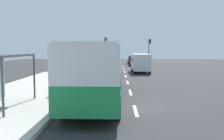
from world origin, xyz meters
TOP-DOWN VIEW (x-y plane):
  - ground_plane at (0.00, 14.00)m, footprint 56.00×92.00m
  - sidewalk_platform at (-6.40, 2.00)m, footprint 6.20×30.00m
  - lane_stripe_seg_1 at (0.25, -1.00)m, footprint 0.16×2.20m
  - lane_stripe_seg_2 at (0.25, 4.00)m, footprint 0.16×2.20m
  - lane_stripe_seg_3 at (0.25, 9.00)m, footprint 0.16×2.20m
  - lane_stripe_seg_4 at (0.25, 14.00)m, footprint 0.16×2.20m
  - lane_stripe_seg_5 at (0.25, 19.00)m, footprint 0.16×2.20m
  - lane_stripe_seg_6 at (0.25, 24.00)m, footprint 0.16×2.20m
  - lane_stripe_seg_7 at (0.25, 29.00)m, footprint 0.16×2.20m
  - bus at (-1.71, 1.35)m, footprint 2.64×11.04m
  - white_van at (2.20, 18.46)m, footprint 2.10×5.23m
  - sedan_near at (2.30, 37.15)m, footprint 1.90×4.43m
  - sedan_far at (2.30, 31.14)m, footprint 2.05×4.50m
  - recycling_bin_orange at (-4.20, 1.97)m, footprint 0.52×0.52m
  - recycling_bin_yellow at (-4.20, 2.67)m, footprint 0.52×0.52m
  - recycling_bin_red at (-4.20, 3.37)m, footprint 0.52×0.52m
  - recycling_bin_blue at (-4.20, 4.07)m, footprint 0.52×0.52m
  - traffic_light_near_side at (5.50, 35.92)m, footprint 0.49×0.28m
  - traffic_light_far_side at (-3.10, 36.72)m, footprint 0.49×0.28m

SIDE VIEW (x-z plane):
  - ground_plane at x=0.00m, z-range -0.04..0.00m
  - lane_stripe_seg_1 at x=0.25m, z-range 0.00..0.01m
  - lane_stripe_seg_2 at x=0.25m, z-range 0.00..0.01m
  - lane_stripe_seg_3 at x=0.25m, z-range 0.00..0.01m
  - lane_stripe_seg_4 at x=0.25m, z-range 0.00..0.01m
  - lane_stripe_seg_5 at x=0.25m, z-range 0.00..0.01m
  - lane_stripe_seg_6 at x=0.25m, z-range 0.00..0.01m
  - lane_stripe_seg_7 at x=0.25m, z-range 0.00..0.01m
  - sidewalk_platform at x=-6.40m, z-range 0.00..0.18m
  - recycling_bin_orange at x=-4.20m, z-range 0.18..1.13m
  - recycling_bin_yellow at x=-4.20m, z-range 0.18..1.13m
  - recycling_bin_red at x=-4.20m, z-range 0.18..1.13m
  - recycling_bin_blue at x=-4.20m, z-range 0.18..1.13m
  - sedan_near at x=2.30m, z-range 0.03..1.55m
  - sedan_far at x=2.30m, z-range 0.03..1.55m
  - white_van at x=2.20m, z-range 0.19..2.49m
  - bus at x=-1.71m, z-range 0.24..3.45m
  - traffic_light_near_side at x=5.50m, z-range 0.81..5.71m
  - traffic_light_far_side at x=-3.10m, z-range 0.85..6.09m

